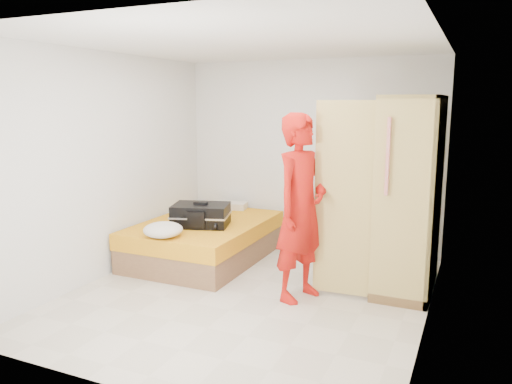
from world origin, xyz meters
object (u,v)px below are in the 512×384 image
at_px(suitcase, 201,215).
at_px(round_cushion, 163,230).
at_px(person, 301,208).
at_px(wardrobe, 404,200).
at_px(bed, 205,240).

height_order(suitcase, round_cushion, suitcase).
xyz_separation_m(person, suitcase, (-1.51, 0.54, -0.33)).
height_order(wardrobe, person, wardrobe).
height_order(bed, person, person).
distance_m(wardrobe, round_cushion, 2.71).
xyz_separation_m(bed, wardrobe, (2.50, -0.04, 0.75)).
distance_m(wardrobe, person, 1.16).
distance_m(bed, person, 1.88).
bearing_deg(wardrobe, person, -143.00).
xyz_separation_m(wardrobe, round_cushion, (-2.55, -0.81, -0.41)).
height_order(wardrobe, round_cushion, wardrobe).
bearing_deg(wardrobe, bed, 178.98).
bearing_deg(round_cushion, bed, 86.49).
bearing_deg(person, bed, 82.88).
bearing_deg(person, round_cushion, 112.11).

